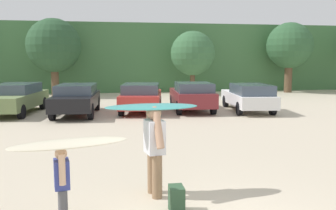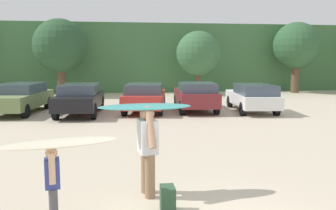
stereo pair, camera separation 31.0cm
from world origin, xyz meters
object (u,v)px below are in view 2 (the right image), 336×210
Objects in this scene: parked_car_black at (80,98)px; parked_car_white at (253,97)px; parked_car_olive_green at (20,97)px; person_child at (53,180)px; parked_car_red at (145,97)px; surfboard_teal at (145,107)px; surfboard_cream at (60,143)px; parked_car_maroon at (196,96)px; person_adult at (148,145)px; backpack_dropped at (168,199)px.

parked_car_white is (8.45, -0.23, -0.04)m from parked_car_black.
person_child is (3.72, -12.58, -0.07)m from parked_car_olive_green.
surfboard_teal is at bearing -174.68° from parked_car_red.
surfboard_cream is (0.91, -11.78, 0.52)m from parked_car_black.
parked_car_maroon is 2.84m from parked_car_white.
person_adult reaches higher than surfboard_cream.
backpack_dropped is (1.72, 0.21, -1.09)m from surfboard_cream.
parked_car_maroon is 9.48× the size of backpack_dropped.
parked_car_red reaches higher than surfboard_cream.
parked_car_olive_green reaches higher than surfboard_cream.
parked_car_black is 0.99× the size of parked_car_red.
surfboard_teal reaches higher than parked_car_white.
parked_car_red reaches higher than backpack_dropped.
parked_car_maroon is at bearing -126.03° from surfboard_cream.
parked_car_red is 1.01× the size of parked_car_white.
parked_car_red is at bearing 87.70° from backpack_dropped.
surfboard_cream is (-2.20, -12.27, 0.55)m from parked_car_red.
parked_car_olive_green is 10.93× the size of backpack_dropped.
parked_car_maroon is 13.00m from person_child.
parked_car_olive_green reaches higher than person_child.
person_adult reaches higher than parked_car_olive_green.
parked_car_maroon is at bearing -108.71° from surfboard_teal.
parked_car_red is at bearing -77.50° from parked_car_black.
person_child is at bearing 152.08° from parked_car_white.
parked_car_white reaches higher than backpack_dropped.
backpack_dropped is (2.63, -11.57, -0.57)m from parked_car_black.
parked_car_white is at bearing -137.71° from surfboard_cream.
parked_car_red is 2.61× the size of surfboard_teal.
parked_car_olive_green is 13.12m from person_child.
person_adult is at bearing -159.07° from surfboard_cream.
person_adult is 3.84× the size of backpack_dropped.
parked_car_olive_green is at bearing 90.43° from parked_car_white.
surfboard_teal is 1.78m from backpack_dropped.
parked_car_maroon is at bearing -122.53° from person_child.
parked_car_black is at bearing -88.06° from person_adult.
parked_car_white is (11.40, -1.07, -0.02)m from parked_car_olive_green.
parked_car_white is 13.83m from person_child.
surfboard_teal is 1.86m from surfboard_cream.
parked_car_olive_green is at bearing 114.21° from backpack_dropped.
surfboard_teal is at bearing 166.81° from parked_car_maroon.
person_adult is 1.89m from person_child.
person_child is at bearing 33.52° from surfboard_teal.
person_adult is (-6.09, -10.52, 0.23)m from parked_car_white.
parked_car_olive_green is 1.05× the size of parked_car_red.
parked_car_black is 1.09× the size of parked_car_maroon.
backpack_dropped is (0.31, -0.93, -1.48)m from surfboard_teal.
parked_car_black is at bearing 94.24° from parked_car_white.
parked_car_maroon reaches higher than parked_car_black.
surfboard_cream is (-1.41, -1.14, -0.39)m from surfboard_teal.
parked_car_olive_green reaches higher than parked_car_white.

